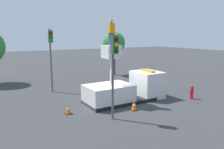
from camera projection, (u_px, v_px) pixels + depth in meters
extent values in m
plane|color=#38383A|center=(120.00, 102.00, 16.25)|extent=(120.00, 120.00, 0.00)
cube|color=black|center=(120.00, 100.00, 16.23)|extent=(5.20, 2.39, 0.24)
cube|color=silver|center=(109.00, 94.00, 15.64)|extent=(3.28, 2.33, 1.40)
cube|color=silver|center=(147.00, 84.00, 17.38)|extent=(1.91, 2.33, 2.06)
cube|color=black|center=(157.00, 78.00, 17.80)|extent=(0.03, 1.98, 0.83)
cube|color=orange|center=(148.00, 71.00, 17.19)|extent=(0.36, 1.40, 0.14)
cylinder|color=silver|center=(111.00, 71.00, 15.46)|extent=(0.22, 0.22, 2.00)
cube|color=silver|center=(111.00, 52.00, 15.22)|extent=(1.10, 1.10, 0.90)
cube|color=navy|center=(111.00, 39.00, 15.06)|extent=(0.34, 0.26, 0.84)
cube|color=#F29E0C|center=(111.00, 28.00, 14.93)|extent=(0.40, 0.26, 0.66)
sphere|color=tan|center=(111.00, 21.00, 14.85)|extent=(0.23, 0.23, 0.23)
cylinder|color=white|center=(111.00, 20.00, 14.84)|extent=(0.26, 0.26, 0.09)
cylinder|color=#515156|center=(113.00, 77.00, 12.49)|extent=(0.14, 0.14, 5.03)
cube|color=#2D512D|center=(115.00, 45.00, 11.98)|extent=(0.34, 0.28, 1.00)
sphere|color=#490707|center=(116.00, 39.00, 11.77)|extent=(0.22, 0.22, 0.22)
sphere|color=gold|center=(116.00, 45.00, 11.82)|extent=(0.22, 0.22, 0.22)
sphere|color=#083710|center=(116.00, 50.00, 11.88)|extent=(0.22, 0.22, 0.22)
cylinder|color=#515156|center=(51.00, 61.00, 18.69)|extent=(0.14, 0.14, 5.43)
cube|color=#2D512D|center=(50.00, 37.00, 18.14)|extent=(0.34, 0.28, 1.00)
sphere|color=#490707|center=(51.00, 33.00, 17.93)|extent=(0.22, 0.22, 0.22)
sphere|color=#503C07|center=(51.00, 37.00, 17.99)|extent=(0.22, 0.22, 0.22)
sphere|color=green|center=(51.00, 40.00, 18.04)|extent=(0.22, 0.22, 0.22)
cylinder|color=red|center=(192.00, 93.00, 16.96)|extent=(0.23, 0.23, 0.88)
sphere|color=red|center=(192.00, 87.00, 16.87)|extent=(0.20, 0.20, 0.20)
cylinder|color=red|center=(190.00, 92.00, 16.85)|extent=(0.12, 0.09, 0.09)
cylinder|color=red|center=(193.00, 92.00, 17.03)|extent=(0.12, 0.09, 0.09)
cube|color=black|center=(68.00, 114.00, 13.77)|extent=(0.40, 0.40, 0.03)
cone|color=orange|center=(68.00, 109.00, 13.72)|extent=(0.34, 0.34, 0.62)
cylinder|color=white|center=(68.00, 109.00, 13.71)|extent=(0.17, 0.17, 0.09)
cube|color=black|center=(134.00, 110.00, 14.47)|extent=(0.47, 0.47, 0.03)
cone|color=orange|center=(134.00, 105.00, 14.41)|extent=(0.39, 0.39, 0.64)
cylinder|color=white|center=(134.00, 105.00, 14.41)|extent=(0.20, 0.20, 0.09)
cylinder|color=brown|center=(114.00, 63.00, 26.99)|extent=(0.36, 0.36, 3.03)
sphere|color=#337F38|center=(114.00, 43.00, 26.56)|extent=(2.71, 2.71, 2.71)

